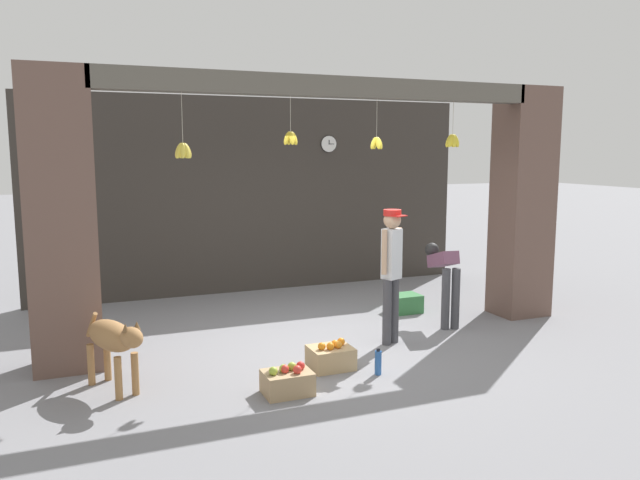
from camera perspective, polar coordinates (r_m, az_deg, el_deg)
ground_plane at (r=7.71m, az=1.34°, el=-9.42°), size 60.00×60.00×0.00m
shop_back_wall at (r=10.42m, az=-5.71°, el=4.09°), size 7.31×0.12×3.19m
shop_pillar_left at (r=7.08m, az=-22.61°, el=1.57°), size 0.70×0.60×3.19m
shop_pillar_right at (r=9.23m, az=18.02°, el=3.21°), size 0.70×0.60×3.19m
storefront_awning at (r=7.49m, az=1.04°, el=13.60°), size 5.41×0.26×0.96m
dog at (r=6.43m, az=-18.35°, el=-8.59°), size 0.58×1.00×0.76m
shopkeeper at (r=7.53m, az=6.55°, el=-2.34°), size 0.32×0.30×1.64m
worker_stooping at (r=8.52m, az=11.28°, el=-3.02°), size 0.32×0.81×1.05m
fruit_crate_oranges at (r=6.84m, az=1.00°, el=-10.62°), size 0.46×0.38×0.31m
fruit_crate_apples at (r=6.17m, az=-2.99°, el=-12.78°), size 0.46×0.35×0.30m
produce_box_green at (r=9.19m, az=7.76°, el=-5.75°), size 0.43×0.36×0.26m
water_bottle at (r=6.68m, az=5.35°, el=-11.08°), size 0.07×0.07×0.28m
wall_clock at (r=10.74m, az=0.81°, el=8.78°), size 0.29×0.03×0.29m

